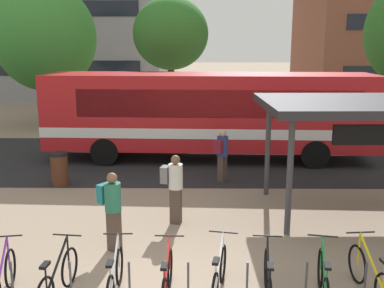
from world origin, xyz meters
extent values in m
cube|color=#232326|center=(0.00, 9.74, 0.00)|extent=(80.00, 7.20, 0.01)
cube|color=red|center=(1.01, 9.74, 1.85)|extent=(12.10, 3.05, 2.70)
cube|color=white|center=(1.01, 9.74, 1.20)|extent=(12.12, 3.07, 0.36)
cube|color=black|center=(-4.43, 9.97, 2.98)|extent=(1.09, 2.33, 0.40)
cube|color=black|center=(-4.96, 9.99, 2.12)|extent=(0.17, 2.19, 1.40)
cube|color=black|center=(1.26, 8.48, 2.25)|extent=(9.83, 0.47, 0.97)
cube|color=black|center=(1.37, 10.97, 2.25)|extent=(9.83, 0.47, 0.97)
cylinder|color=black|center=(-2.75, 8.74, 0.50)|extent=(1.01, 0.34, 1.00)
cylinder|color=black|center=(-2.65, 11.05, 0.50)|extent=(1.01, 0.34, 1.00)
cylinder|color=black|center=(4.68, 8.43, 0.50)|extent=(1.01, 0.34, 1.00)
cylinder|color=black|center=(4.78, 10.74, 0.50)|extent=(1.01, 0.34, 1.00)
cylinder|color=#47474C|center=(-2.59, 0.20, 0.35)|extent=(0.04, 0.04, 0.70)
cylinder|color=#47474C|center=(-1.59, 0.20, 0.35)|extent=(0.04, 0.04, 0.70)
cylinder|color=#47474C|center=(-0.59, 0.20, 0.35)|extent=(0.04, 0.04, 0.70)
cylinder|color=#47474C|center=(0.40, 0.21, 0.35)|extent=(0.04, 0.04, 0.70)
cylinder|color=#47474C|center=(1.40, 0.21, 0.35)|extent=(0.04, 0.04, 0.70)
cylinder|color=#47474C|center=(2.40, 0.22, 0.35)|extent=(0.04, 0.04, 0.70)
cylinder|color=#47474C|center=(3.39, 0.22, 0.35)|extent=(0.04, 0.04, 0.70)
torus|color=black|center=(-2.78, 0.59, 0.35)|extent=(0.16, 0.70, 0.70)
cube|color=#702893|center=(-2.70, 0.11, 0.67)|extent=(0.19, 0.91, 0.58)
cylinder|color=#702893|center=(-2.78, 0.57, 0.67)|extent=(0.04, 0.04, 0.65)
cylinder|color=black|center=(-2.78, 0.57, 0.98)|extent=(0.52, 0.11, 0.03)
torus|color=black|center=(-1.74, 0.65, 0.35)|extent=(0.12, 0.70, 0.70)
cube|color=black|center=(-1.79, 0.17, 0.67)|extent=(0.13, 0.92, 0.58)
cylinder|color=black|center=(-1.83, -0.26, 0.62)|extent=(0.03, 0.03, 0.55)
cube|color=black|center=(-1.83, -0.26, 0.88)|extent=(0.12, 0.23, 0.05)
cylinder|color=black|center=(-1.74, 0.63, 0.67)|extent=(0.04, 0.04, 0.65)
cylinder|color=black|center=(-1.74, 0.63, 0.98)|extent=(0.52, 0.08, 0.03)
torus|color=black|center=(-0.85, 0.72, 0.35)|extent=(0.06, 0.70, 0.70)
cube|color=#B7BABF|center=(-0.84, 0.23, 0.67)|extent=(0.06, 0.92, 0.58)
cylinder|color=#B7BABF|center=(-0.83, -0.20, 0.62)|extent=(0.03, 0.03, 0.55)
cube|color=black|center=(-0.83, -0.20, 0.88)|extent=(0.11, 0.22, 0.05)
cylinder|color=#B7BABF|center=(-0.85, 0.70, 0.67)|extent=(0.03, 0.03, 0.65)
cylinder|color=black|center=(-0.85, 0.70, 0.98)|extent=(0.52, 0.04, 0.03)
torus|color=black|center=(0.07, 0.64, 0.35)|extent=(0.07, 0.71, 0.70)
cube|color=red|center=(0.05, 0.15, 0.67)|extent=(0.06, 0.92, 0.58)
cylinder|color=red|center=(0.04, -0.28, 0.62)|extent=(0.03, 0.03, 0.55)
cube|color=black|center=(0.04, -0.28, 0.88)|extent=(0.11, 0.22, 0.05)
cylinder|color=red|center=(0.07, 0.62, 0.67)|extent=(0.03, 0.03, 0.65)
cylinder|color=black|center=(0.07, 0.62, 0.98)|extent=(0.52, 0.04, 0.03)
torus|color=black|center=(1.02, 0.80, 0.35)|extent=(0.17, 0.70, 0.70)
cube|color=silver|center=(0.93, 0.32, 0.67)|extent=(0.20, 0.91, 0.58)
cylinder|color=silver|center=(0.85, -0.10, 0.62)|extent=(0.04, 0.04, 0.55)
cube|color=black|center=(0.85, -0.10, 0.88)|extent=(0.14, 0.23, 0.05)
cylinder|color=silver|center=(1.02, 0.78, 0.67)|extent=(0.04, 0.04, 0.65)
cylinder|color=black|center=(1.02, 0.78, 0.98)|extent=(0.52, 0.12, 0.03)
torus|color=black|center=(1.79, 0.65, 0.35)|extent=(0.12, 0.70, 0.70)
cube|color=black|center=(1.74, 0.16, 0.67)|extent=(0.13, 0.92, 0.58)
cylinder|color=black|center=(1.70, -0.26, 0.62)|extent=(0.03, 0.03, 0.55)
cube|color=black|center=(1.70, -0.26, 0.88)|extent=(0.12, 0.23, 0.05)
cylinder|color=black|center=(1.79, 0.63, 0.67)|extent=(0.04, 0.04, 0.65)
cylinder|color=black|center=(1.79, 0.63, 0.98)|extent=(0.52, 0.08, 0.03)
torus|color=black|center=(2.76, 0.66, 0.35)|extent=(0.17, 0.70, 0.70)
cube|color=#1E7F38|center=(2.67, 0.18, 0.67)|extent=(0.20, 0.91, 0.58)
cylinder|color=#1E7F38|center=(2.59, -0.24, 0.62)|extent=(0.04, 0.04, 0.55)
cube|color=black|center=(2.59, -0.24, 0.88)|extent=(0.14, 0.23, 0.05)
cylinder|color=#1E7F38|center=(2.76, 0.64, 0.67)|extent=(0.04, 0.04, 0.65)
cylinder|color=black|center=(2.76, 0.64, 0.98)|extent=(0.52, 0.12, 0.03)
torus|color=black|center=(3.47, 0.82, 0.35)|extent=(0.11, 0.71, 0.70)
cube|color=yellow|center=(3.51, 0.33, 0.67)|extent=(0.11, 0.92, 0.58)
cylinder|color=yellow|center=(3.55, -0.10, 0.62)|extent=(0.03, 0.03, 0.55)
cylinder|color=yellow|center=(3.47, 0.80, 0.67)|extent=(0.03, 0.03, 0.65)
cylinder|color=black|center=(3.47, 0.80, 0.98)|extent=(0.52, 0.07, 0.03)
cylinder|color=#38383D|center=(2.62, 2.91, 1.35)|extent=(0.14, 0.14, 2.70)
cylinder|color=#38383D|center=(2.56, 5.64, 1.35)|extent=(0.14, 0.14, 2.70)
cube|color=#28282D|center=(4.94, 4.32, 2.80)|extent=(5.58, 3.65, 0.20)
cube|color=#47382D|center=(0.04, 3.50, 0.44)|extent=(0.30, 0.26, 0.88)
cylinder|color=beige|center=(0.04, 3.50, 1.19)|extent=(0.41, 0.41, 0.60)
sphere|color=brown|center=(0.04, 3.50, 1.60)|extent=(0.22, 0.22, 0.22)
cube|color=slate|center=(-0.21, 3.56, 1.22)|extent=(0.24, 0.31, 0.40)
cube|color=#47382D|center=(1.35, 6.86, 0.42)|extent=(0.31, 0.33, 0.84)
cylinder|color=navy|center=(1.35, 6.86, 1.15)|extent=(0.47, 0.47, 0.62)
sphere|color=tan|center=(1.35, 6.86, 1.57)|extent=(0.22, 0.22, 0.22)
cube|color=maroon|center=(1.20, 6.64, 1.18)|extent=(0.33, 0.31, 0.40)
cube|color=#47382D|center=(-1.19, 2.04, 0.44)|extent=(0.33, 0.32, 0.88)
cylinder|color=#23664C|center=(-1.19, 2.04, 1.18)|extent=(0.48, 0.48, 0.61)
sphere|color=brown|center=(-1.19, 2.04, 1.60)|extent=(0.22, 0.22, 0.22)
cube|color=#197075|center=(-1.39, 2.20, 1.21)|extent=(0.31, 0.33, 0.40)
cylinder|color=#4C2819|center=(-3.67, 6.43, 0.47)|extent=(0.52, 0.52, 0.95)
cylinder|color=black|center=(-3.67, 6.43, 0.99)|extent=(0.55, 0.55, 0.08)
cylinder|color=brown|center=(-7.25, 16.65, 1.13)|extent=(0.32, 0.32, 2.26)
ellipsoid|color=#388433|center=(-7.25, 16.65, 4.61)|extent=(5.19, 5.19, 5.52)
cylinder|color=brown|center=(-0.71, 15.20, 1.64)|extent=(0.32, 0.32, 3.29)
ellipsoid|color=#2D7028|center=(-0.71, 15.20, 4.75)|extent=(3.62, 3.62, 3.44)
cube|color=black|center=(-13.86, 26.18, 2.53)|extent=(20.49, 0.06, 1.10)
camera|label=1|loc=(0.54, -6.54, 4.26)|focal=41.23mm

